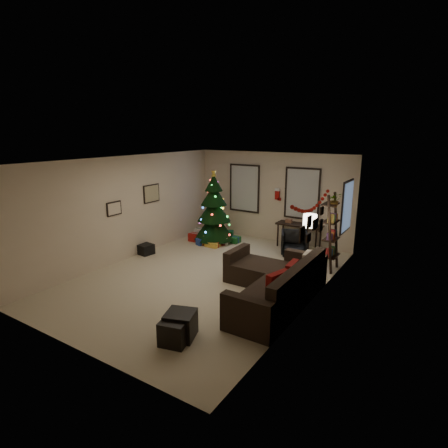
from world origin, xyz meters
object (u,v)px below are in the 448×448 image
at_px(sofa, 275,285).
at_px(desk, 299,227).
at_px(christmas_tree, 214,212).
at_px(bookshelf, 332,234).
at_px(desk_chair, 294,243).

distance_m(sofa, desk, 3.54).
xyz_separation_m(christmas_tree, bookshelf, (3.67, -0.40, -0.02)).
relative_size(christmas_tree, desk_chair, 3.41).
relative_size(christmas_tree, desk, 1.72).
height_order(christmas_tree, bookshelf, christmas_tree).
bearing_deg(desk_chair, sofa, -99.89).
height_order(christmas_tree, desk_chair, christmas_tree).
relative_size(sofa, desk_chair, 4.38).
distance_m(sofa, bookshelf, 2.31).
bearing_deg(christmas_tree, desk, 19.83).
relative_size(sofa, bookshelf, 1.53).
bearing_deg(christmas_tree, desk_chair, 4.77).
xyz_separation_m(sofa, desk_chair, (-0.70, 2.78, 0.04)).
height_order(sofa, bookshelf, bookshelf).
bearing_deg(sofa, desk_chair, 104.07).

